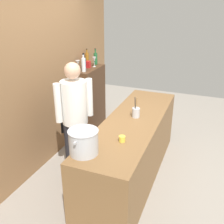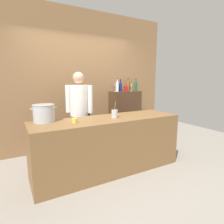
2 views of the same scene
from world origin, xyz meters
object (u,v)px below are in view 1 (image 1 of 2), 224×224
object	(u,v)px
chef	(75,114)
wine_bottle_amber	(87,59)
wine_bottle_cobalt	(84,64)
wine_glass_tall	(94,60)
spice_tin_red	(88,64)
wine_bottle_clear	(84,65)
butter_jar	(122,139)
wine_glass_short	(78,63)
stockpot_large	(84,142)
wine_bottle_green	(96,58)
utensil_crock	(136,112)

from	to	relation	value
chef	wine_bottle_amber	size ratio (longest dim) A/B	5.32
wine_bottle_cobalt	wine_glass_tall	size ratio (longest dim) A/B	1.61
chef	wine_bottle_amber	distance (m)	1.63
spice_tin_red	wine_bottle_amber	bearing A→B (deg)	32.62
wine_bottle_cobalt	wine_bottle_amber	world-z (taller)	wine_bottle_amber
spice_tin_red	wine_bottle_clear	bearing A→B (deg)	-168.41
wine_bottle_cobalt	spice_tin_red	world-z (taller)	wine_bottle_cobalt
butter_jar	wine_glass_short	xyz separation A→B (m)	(1.47, 1.33, 0.44)
butter_jar	wine_bottle_clear	size ratio (longest dim) A/B	0.24
chef	spice_tin_red	distance (m)	1.48
wine_bottle_amber	wine_glass_tall	size ratio (longest dim) A/B	1.75
butter_jar	wine_bottle_amber	bearing A→B (deg)	36.13
stockpot_large	butter_jar	world-z (taller)	stockpot_large
wine_bottle_clear	wine_glass_short	xyz separation A→B (m)	(0.02, 0.12, 0.01)
chef	wine_bottle_amber	bearing A→B (deg)	-120.87
wine_glass_tall	spice_tin_red	bearing A→B (deg)	143.81
wine_bottle_green	utensil_crock	bearing A→B (deg)	-137.50
utensil_crock	wine_bottle_cobalt	world-z (taller)	wine_bottle_cobalt
stockpot_large	wine_glass_tall	bearing A→B (deg)	22.44
spice_tin_red	wine_glass_short	bearing A→B (deg)	167.00
stockpot_large	utensil_crock	world-z (taller)	utensil_crock
wine_bottle_clear	wine_bottle_green	bearing A→B (deg)	4.07
wine_bottle_green	wine_bottle_cobalt	bearing A→B (deg)	177.04
butter_jar	wine_bottle_amber	size ratio (longest dim) A/B	0.23
chef	utensil_crock	xyz separation A→B (m)	(0.34, -0.75, 0.00)
utensil_crock	wine_bottle_green	distance (m)	1.82
wine_glass_tall	wine_glass_short	world-z (taller)	same
spice_tin_red	wine_bottle_cobalt	bearing A→B (deg)	177.81
wine_bottle_green	wine_glass_short	bearing A→B (deg)	171.96
stockpot_large	spice_tin_red	distance (m)	2.33
butter_jar	wine_glass_short	distance (m)	2.03
utensil_crock	wine_bottle_amber	bearing A→B (deg)	48.51
utensil_crock	wine_bottle_clear	bearing A→B (deg)	57.19
stockpot_large	wine_bottle_amber	distance (m)	2.48
stockpot_large	wine_bottle_green	xyz separation A→B (m)	(2.38, 0.97, 0.32)
wine_bottle_amber	wine_glass_short	size ratio (longest dim) A/B	1.74
wine_bottle_clear	wine_bottle_green	size ratio (longest dim) A/B	1.01
wine_bottle_cobalt	wine_bottle_clear	bearing A→B (deg)	-153.20
stockpot_large	butter_jar	bearing A→B (deg)	-37.88
chef	wine_glass_short	bearing A→B (deg)	-115.38
utensil_crock	wine_bottle_clear	xyz separation A→B (m)	(0.75, 1.16, 0.39)
spice_tin_red	wine_glass_tall	bearing A→B (deg)	-36.19
wine_bottle_clear	wine_bottle_amber	world-z (taller)	wine_bottle_amber
utensil_crock	wine_bottle_amber	world-z (taller)	wine_bottle_amber
wine_bottle_clear	wine_glass_short	world-z (taller)	wine_bottle_clear
stockpot_large	utensil_crock	bearing A→B (deg)	-12.47
wine_bottle_cobalt	spice_tin_red	distance (m)	0.16
chef	wine_bottle_green	bearing A→B (deg)	-125.71
utensil_crock	wine_bottle_clear	size ratio (longest dim) A/B	0.96
wine_bottle_clear	wine_glass_tall	size ratio (longest dim) A/B	1.68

